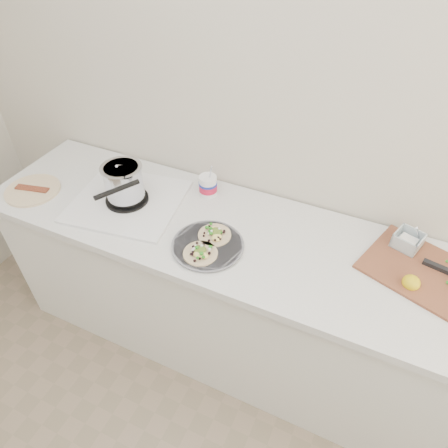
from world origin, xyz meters
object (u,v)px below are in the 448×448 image
at_px(tub, 208,184).
at_px(bacon_plate, 33,190).
at_px(stove, 125,189).
at_px(cutboard, 429,269).
at_px(taco_plate, 208,244).

bearing_deg(tub, bacon_plate, -157.00).
bearing_deg(bacon_plate, tub, 23.00).
xyz_separation_m(stove, bacon_plate, (-0.48, -0.12, -0.07)).
relative_size(stove, bacon_plate, 2.11).
height_order(stove, bacon_plate, stove).
bearing_deg(bacon_plate, cutboard, 7.88).
xyz_separation_m(tub, bacon_plate, (-0.81, -0.34, -0.06)).
bearing_deg(taco_plate, bacon_plate, -179.07).
height_order(stove, taco_plate, stove).
xyz_separation_m(taco_plate, tub, (-0.16, 0.33, 0.05)).
relative_size(stove, tub, 2.80).
distance_m(taco_plate, cutboard, 0.89).
height_order(taco_plate, tub, tub).
xyz_separation_m(stove, taco_plate, (0.48, -0.11, -0.06)).
bearing_deg(stove, taco_plate, -21.12).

